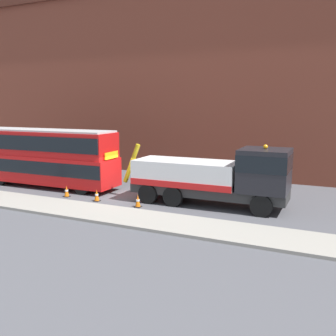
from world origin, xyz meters
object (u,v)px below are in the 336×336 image
(recovery_tow_truck, at_px, (216,176))
(traffic_cone_midway, at_px, (97,196))
(double_decker_bus, at_px, (45,155))
(traffic_cone_near_bus, at_px, (67,191))
(traffic_cone_near_truck, at_px, (138,201))

(recovery_tow_truck, height_order, traffic_cone_midway, recovery_tow_truck)
(recovery_tow_truck, xyz_separation_m, double_decker_bus, (-12.60, -0.01, 0.47))
(double_decker_bus, distance_m, traffic_cone_near_bus, 4.31)
(double_decker_bus, bearing_deg, traffic_cone_near_bus, -30.04)
(traffic_cone_midway, bearing_deg, recovery_tow_truck, 16.39)
(double_decker_bus, relative_size, traffic_cone_near_bus, 15.39)
(double_decker_bus, xyz_separation_m, traffic_cone_near_truck, (8.69, -2.14, -1.89))
(traffic_cone_near_bus, bearing_deg, traffic_cone_near_truck, -2.67)
(traffic_cone_near_bus, xyz_separation_m, traffic_cone_midway, (2.38, -0.11, 0.00))
(double_decker_bus, bearing_deg, recovery_tow_truck, -0.84)
(traffic_cone_near_bus, distance_m, traffic_cone_near_truck, 5.31)
(double_decker_bus, height_order, traffic_cone_midway, double_decker_bus)
(traffic_cone_near_bus, bearing_deg, traffic_cone_midway, -2.67)
(traffic_cone_midway, xyz_separation_m, traffic_cone_near_truck, (2.92, -0.14, 0.00))
(traffic_cone_near_bus, height_order, traffic_cone_near_truck, same)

